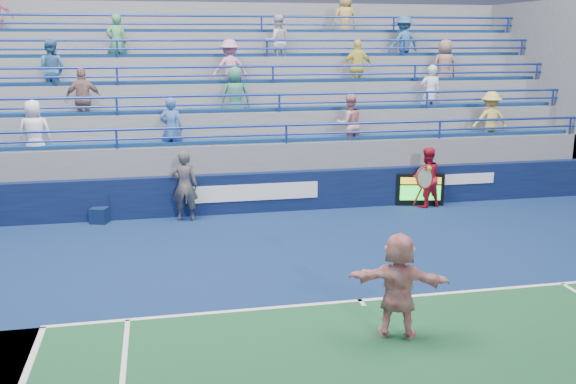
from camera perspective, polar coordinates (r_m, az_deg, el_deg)
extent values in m
plane|color=#333538|center=(11.87, 6.42, -9.65)|extent=(120.00, 120.00, 0.00)
cube|color=navy|center=(13.82, 3.60, -6.15)|extent=(18.00, 8.40, 0.02)
cube|color=white|center=(11.86, 6.42, -9.55)|extent=(11.00, 0.10, 0.01)
cube|color=white|center=(11.77, 6.57, -9.74)|extent=(0.08, 0.30, 0.01)
cube|color=#091135|center=(17.69, -0.01, 0.08)|extent=(18.00, 0.30, 1.10)
cube|color=white|center=(17.35, -3.14, -0.03)|extent=(3.60, 0.02, 0.45)
cube|color=white|center=(19.22, 15.45, 1.13)|extent=(1.80, 0.02, 0.30)
cube|color=slate|center=(20.52, -1.68, 1.94)|extent=(18.00, 5.60, 1.10)
cube|color=slate|center=(20.45, -1.68, 2.97)|extent=(18.00, 5.60, 1.85)
cube|color=navy|center=(18.01, -0.40, 4.70)|extent=(17.40, 0.45, 0.10)
cylinder|color=#1C3597|center=(17.56, -0.15, 5.95)|extent=(18.00, 0.07, 0.07)
cube|color=slate|center=(20.87, -1.93, 4.23)|extent=(18.00, 4.60, 2.60)
cube|color=navy|center=(18.88, -1.00, 7.40)|extent=(17.40, 0.45, 0.10)
cylinder|color=#1C3597|center=(18.45, -0.78, 8.66)|extent=(18.00, 0.07, 0.07)
cube|color=slate|center=(21.30, -2.17, 5.43)|extent=(18.00, 3.60, 3.35)
cube|color=navy|center=(19.80, -1.56, 9.85)|extent=(17.40, 0.45, 0.10)
cylinder|color=#1C3597|center=(19.39, -1.35, 11.11)|extent=(18.00, 0.07, 0.07)
cube|color=slate|center=(21.74, -2.40, 6.59)|extent=(18.00, 2.60, 4.10)
cube|color=navy|center=(20.75, -2.07, 12.08)|extent=(17.40, 0.45, 0.10)
cylinder|color=#1C3597|center=(20.35, -1.88, 13.33)|extent=(18.00, 0.07, 0.07)
cube|color=slate|center=(22.19, -2.62, 7.70)|extent=(18.00, 1.60, 4.85)
cube|color=navy|center=(21.74, -2.54, 14.12)|extent=(17.40, 0.45, 0.10)
cylinder|color=#1C3597|center=(21.35, -2.37, 15.34)|extent=(18.00, 0.07, 0.07)
imported|color=#ECE25B|center=(20.45, 6.20, 10.96)|extent=(1.02, 0.47, 1.70)
imported|color=white|center=(20.28, 12.53, 8.58)|extent=(0.67, 0.50, 1.70)
imported|color=pink|center=(19.60, -5.19, 10.88)|extent=(1.18, 0.78, 1.70)
imported|color=#E5C259|center=(20.13, 17.52, 6.10)|extent=(1.16, 0.75, 1.70)
imported|color=#316594|center=(22.00, 10.23, 12.95)|extent=(1.20, 0.84, 1.70)
imported|color=#365DA3|center=(17.62, -10.31, 5.53)|extent=(0.71, 0.56, 1.70)
imported|color=#8F715F|center=(21.51, 13.73, 10.78)|extent=(0.83, 0.55, 1.70)
imported|color=silver|center=(20.82, -0.95, 13.14)|extent=(0.86, 0.69, 1.70)
imported|color=#906A60|center=(18.63, -17.71, 7.86)|extent=(1.03, 0.51, 1.70)
imported|color=#D4898D|center=(18.42, 5.45, 6.02)|extent=(0.90, 0.74, 1.70)
imported|color=#45995E|center=(20.48, -14.99, 12.70)|extent=(0.71, 0.56, 1.70)
imported|color=teal|center=(19.68, -20.28, 10.13)|extent=(0.97, 0.84, 1.70)
imported|color=#397D61|center=(18.66, -4.70, 8.45)|extent=(0.86, 0.58, 1.70)
imported|color=white|center=(17.89, -21.59, 4.93)|extent=(0.85, 0.57, 1.70)
imported|color=#D4AF52|center=(22.40, 5.10, 15.03)|extent=(0.87, 0.60, 1.70)
cube|color=black|center=(18.59, 11.65, 0.19)|extent=(1.35, 0.42, 0.94)
cube|color=gold|center=(18.45, 11.79, 0.98)|extent=(1.15, 0.02, 0.19)
cube|color=#19E533|center=(18.53, 11.74, -0.07)|extent=(1.15, 0.02, 0.42)
cube|color=#0D1D3F|center=(17.24, -16.38, -2.01)|extent=(0.53, 0.53, 0.42)
cube|color=#0D1D3F|center=(17.33, -16.42, -0.67)|extent=(0.41, 0.18, 0.32)
imported|color=white|center=(10.34, 9.79, -8.19)|extent=(1.67, 1.06, 1.72)
torus|color=#B22315|center=(9.97, 12.05, 1.26)|extent=(0.36, 0.20, 0.35)
cylinder|color=#B22315|center=(10.00, 11.45, -0.37)|extent=(0.08, 0.20, 0.31)
sphere|color=#C0D932|center=(9.92, 12.47, 2.05)|extent=(0.07, 0.07, 0.07)
imported|color=#131536|center=(16.82, -9.18, 0.54)|extent=(0.74, 0.55, 1.86)
imported|color=red|center=(18.40, 12.20, 1.27)|extent=(0.95, 0.81, 1.71)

